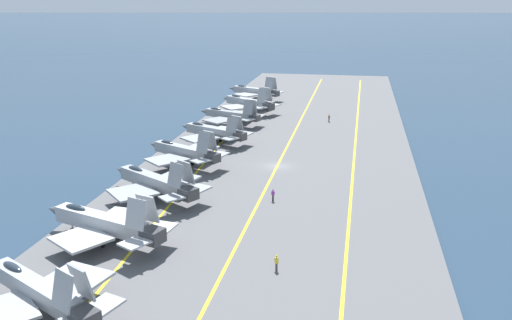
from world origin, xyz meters
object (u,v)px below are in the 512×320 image
Objects in this scene: parked_jet_second at (103,223)px; crew_brown_vest at (329,118)px; parked_jet_fifth at (213,132)px; parked_jet_sixth at (230,115)px; parked_jet_seventh at (248,102)px; parked_jet_eighth at (254,91)px; crew_yellow_vest at (277,262)px; parked_jet_third at (154,182)px; parked_jet_fourth at (184,151)px; parked_jet_nearest at (38,291)px; crew_purple_vest at (273,194)px.

parked_jet_second is 10.11× the size of crew_brown_vest.
parked_jet_sixth is at bearing 1.07° from parked_jet_fifth.
parked_jet_sixth is 14.40m from parked_jet_seventh.
parked_jet_second is 1.13× the size of parked_jet_sixth.
parked_jet_eighth is at bearing 1.13° from parked_jet_fifth.
parked_jet_second is 10.04× the size of crew_yellow_vest.
parked_jet_third is at bearing 48.25° from crew_yellow_vest.
parked_jet_fifth is at bearing -3.07° from parked_jet_fourth.
parked_jet_third is at bearing 1.82° from parked_jet_nearest.
parked_jet_fifth is 0.96× the size of parked_jet_eighth.
parked_jet_eighth is at bearing 43.13° from crew_brown_vest.
parked_jet_fifth is at bearing -178.87° from parked_jet_eighth.
crew_yellow_vest is at bearing -98.48° from parked_jet_second.
parked_jet_seventh is at bearing -3.46° from parked_jet_sixth.
parked_jet_fourth is at bearing 150.54° from crew_brown_vest.
crew_brown_vest is at bearing -17.69° from parked_jet_second.
parked_jet_third reaches higher than parked_jet_fifth.
parked_jet_eighth is 95.31m from crew_yellow_vest.
parked_jet_second is 59.86m from parked_jet_sixth.
parked_jet_seventh is (74.23, -1.38, 0.01)m from parked_jet_second.
parked_jet_nearest is at bearing -178.16° from parked_jet_fourth.
parked_jet_nearest is 9.46× the size of crew_brown_vest.
parked_jet_second is 29.20m from parked_jet_fourth.
parked_jet_fourth reaches higher than crew_yellow_vest.
parked_jet_second is at bearing 178.97° from parked_jet_fifth.
parked_jet_third is at bearing -1.77° from parked_jet_second.
crew_yellow_vest is at bearing -157.74° from parked_jet_fifth.
parked_jet_eighth reaches higher than parked_jet_fourth.
parked_jet_seventh is 15.92m from parked_jet_eighth.
parked_jet_nearest is 1.04× the size of parked_jet_fifth.
parked_jet_seventh is at bearing -1.07° from parked_jet_second.
parked_jet_nearest is 44.39m from parked_jet_fourth.
parked_jet_fourth is 0.94× the size of parked_jet_eighth.
parked_jet_fifth is at bearing 137.66° from crew_brown_vest.
parked_jet_third is 9.65× the size of crew_yellow_vest.
crew_brown_vest is at bearing -109.55° from parked_jet_seventh.
parked_jet_sixth is at bearing -1.00° from parked_jet_fourth.
parked_jet_fourth is at bearing 1.84° from parked_jet_nearest.
crew_brown_vest is 70.15m from crew_yellow_vest.
parked_jet_fourth is 45.06m from parked_jet_seventh.
crew_brown_vest is (-7.11, -20.02, -1.42)m from parked_jet_seventh.
parked_jet_seventh is at bearing -1.79° from parked_jet_fourth.
parked_jet_third is 59.59m from parked_jet_seventh.
parked_jet_fifth is (29.86, -0.35, -0.05)m from parked_jet_third.
crew_brown_vest is at bearing -136.87° from parked_jet_eighth.
parked_jet_sixth is 0.95× the size of parked_jet_seventh.
parked_jet_third reaches higher than crew_yellow_vest.
parked_jet_nearest is 1.06× the size of parked_jet_fourth.
crew_yellow_vest is (-47.53, -19.45, -1.30)m from parked_jet_fifth.
parked_jet_second is 10.06× the size of crew_purple_vest.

